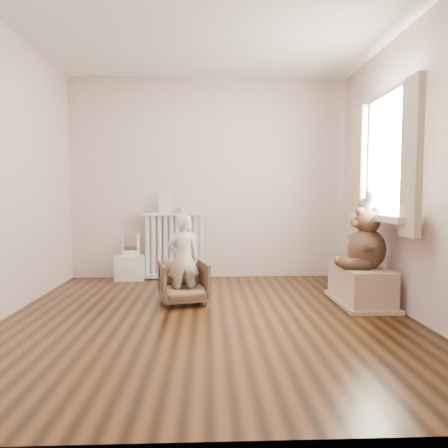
{
  "coord_description": "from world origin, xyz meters",
  "views": [
    {
      "loc": [
        -0.0,
        -3.48,
        1.07
      ],
      "look_at": [
        0.15,
        0.45,
        0.8
      ],
      "focal_mm": 32.0,
      "sensor_mm": 36.0,
      "label": 1
    }
  ],
  "objects_px": {
    "armchair": "(184,282)",
    "plush_cat": "(367,203)",
    "toy_bench": "(361,284)",
    "child": "(183,259)",
    "toy_vanity": "(130,258)",
    "radiator": "(174,249)",
    "teddy_bear": "(367,238)"
  },
  "relations": [
    {
      "from": "armchair",
      "to": "plush_cat",
      "type": "height_order",
      "value": "plush_cat"
    },
    {
      "from": "toy_bench",
      "to": "plush_cat",
      "type": "xyz_separation_m",
      "value": [
        0.14,
        0.23,
        0.8
      ]
    },
    {
      "from": "child",
      "to": "plush_cat",
      "type": "relative_size",
      "value": 3.18
    },
    {
      "from": "toy_vanity",
      "to": "plush_cat",
      "type": "height_order",
      "value": "plush_cat"
    },
    {
      "from": "radiator",
      "to": "teddy_bear",
      "type": "bearing_deg",
      "value": -34.47
    },
    {
      "from": "armchair",
      "to": "teddy_bear",
      "type": "relative_size",
      "value": 0.8
    },
    {
      "from": "teddy_bear",
      "to": "plush_cat",
      "type": "bearing_deg",
      "value": 70.85
    },
    {
      "from": "child",
      "to": "toy_bench",
      "type": "distance_m",
      "value": 1.79
    },
    {
      "from": "child",
      "to": "toy_bench",
      "type": "xyz_separation_m",
      "value": [
        1.77,
        -0.01,
        -0.26
      ]
    },
    {
      "from": "toy_vanity",
      "to": "armchair",
      "type": "height_order",
      "value": "toy_vanity"
    },
    {
      "from": "armchair",
      "to": "child",
      "type": "bearing_deg",
      "value": -103.55
    },
    {
      "from": "teddy_bear",
      "to": "plush_cat",
      "type": "distance_m",
      "value": 0.48
    },
    {
      "from": "radiator",
      "to": "toy_bench",
      "type": "relative_size",
      "value": 1.08
    },
    {
      "from": "child",
      "to": "teddy_bear",
      "type": "relative_size",
      "value": 1.5
    },
    {
      "from": "toy_bench",
      "to": "child",
      "type": "bearing_deg",
      "value": 179.54
    },
    {
      "from": "toy_vanity",
      "to": "teddy_bear",
      "type": "distance_m",
      "value": 2.9
    },
    {
      "from": "armchair",
      "to": "teddy_bear",
      "type": "xyz_separation_m",
      "value": [
        1.79,
        -0.16,
        0.46
      ]
    },
    {
      "from": "toy_vanity",
      "to": "child",
      "type": "bearing_deg",
      "value": -58.25
    },
    {
      "from": "radiator",
      "to": "teddy_bear",
      "type": "height_order",
      "value": "teddy_bear"
    },
    {
      "from": "plush_cat",
      "to": "toy_bench",
      "type": "bearing_deg",
      "value": -110.01
    },
    {
      "from": "child",
      "to": "toy_vanity",
      "type": "bearing_deg",
      "value": -71.79
    },
    {
      "from": "armchair",
      "to": "toy_vanity",
      "type": "bearing_deg",
      "value": 109.28
    },
    {
      "from": "radiator",
      "to": "plush_cat",
      "type": "height_order",
      "value": "plush_cat"
    },
    {
      "from": "radiator",
      "to": "child",
      "type": "xyz_separation_m",
      "value": [
        0.19,
        -1.26,
        0.07
      ]
    },
    {
      "from": "teddy_bear",
      "to": "plush_cat",
      "type": "relative_size",
      "value": 2.12
    },
    {
      "from": "toy_bench",
      "to": "armchair",
      "type": "bearing_deg",
      "value": 177.93
    },
    {
      "from": "armchair",
      "to": "toy_bench",
      "type": "relative_size",
      "value": 0.59
    },
    {
      "from": "toy_bench",
      "to": "plush_cat",
      "type": "relative_size",
      "value": 2.89
    },
    {
      "from": "toy_vanity",
      "to": "toy_bench",
      "type": "xyz_separation_m",
      "value": [
        2.53,
        -1.24,
        -0.08
      ]
    },
    {
      "from": "radiator",
      "to": "toy_vanity",
      "type": "xyz_separation_m",
      "value": [
        -0.57,
        -0.03,
        -0.11
      ]
    },
    {
      "from": "radiator",
      "to": "armchair",
      "type": "height_order",
      "value": "radiator"
    },
    {
      "from": "child",
      "to": "toy_bench",
      "type": "bearing_deg",
      "value": 166.0
    }
  ]
}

